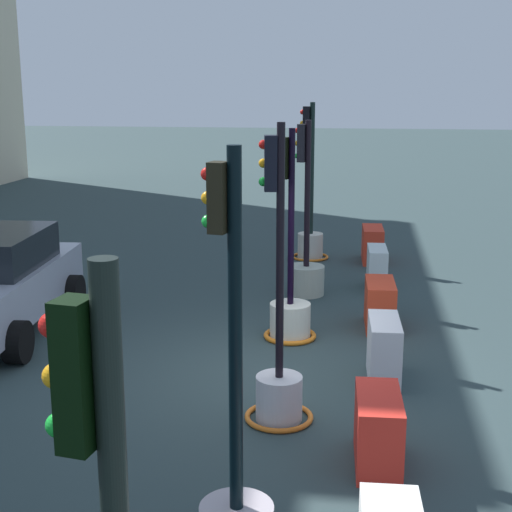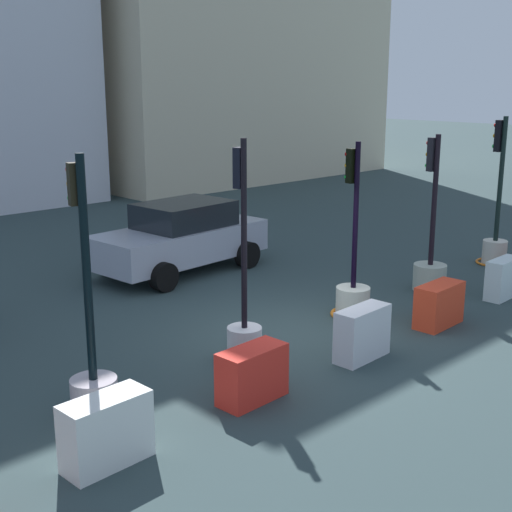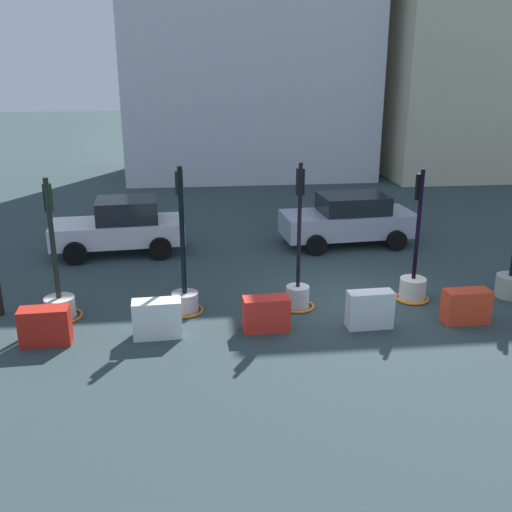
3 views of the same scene
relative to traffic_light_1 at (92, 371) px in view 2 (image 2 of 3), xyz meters
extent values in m
plane|color=#2E3F41|center=(4.18, 0.10, -0.60)|extent=(120.00, 120.00, 0.00)
cylinder|color=#B3A7AF|center=(0.00, -0.01, -0.35)|extent=(0.64, 0.64, 0.49)
cylinder|color=black|center=(0.00, -0.01, 1.42)|extent=(0.12, 0.12, 3.05)
cube|color=black|center=(-0.02, 0.11, 2.54)|extent=(0.19, 0.16, 0.55)
sphere|color=red|center=(-0.04, 0.19, 2.73)|extent=(0.10, 0.10, 0.10)
sphere|color=orange|center=(-0.04, 0.19, 2.54)|extent=(0.10, 0.10, 0.10)
sphere|color=green|center=(-0.04, 0.19, 2.36)|extent=(0.10, 0.10, 0.10)
torus|color=orange|center=(0.00, -0.01, -0.56)|extent=(0.87, 0.87, 0.06)
cylinder|color=silver|center=(2.75, -0.06, -0.32)|extent=(0.57, 0.57, 0.56)
cylinder|color=black|center=(2.75, -0.06, 1.47)|extent=(0.10, 0.10, 3.02)
cube|color=black|center=(2.77, 0.06, 2.52)|extent=(0.19, 0.17, 0.63)
sphere|color=red|center=(2.78, 0.14, 2.73)|extent=(0.11, 0.11, 0.11)
sphere|color=orange|center=(2.78, 0.14, 2.52)|extent=(0.11, 0.11, 0.11)
sphere|color=green|center=(2.78, 0.14, 2.31)|extent=(0.11, 0.11, 0.11)
torus|color=orange|center=(2.75, -0.06, -0.56)|extent=(0.84, 0.84, 0.06)
cylinder|color=silver|center=(5.73, 0.10, -0.31)|extent=(0.65, 0.65, 0.58)
cylinder|color=black|center=(5.73, 0.10, 1.36)|extent=(0.10, 0.10, 2.77)
cube|color=black|center=(5.70, 0.23, 2.29)|extent=(0.17, 0.18, 0.64)
sphere|color=red|center=(5.69, 0.32, 2.50)|extent=(0.09, 0.09, 0.09)
sphere|color=orange|center=(5.69, 0.32, 2.29)|extent=(0.09, 0.09, 0.09)
sphere|color=green|center=(5.69, 0.32, 2.08)|extent=(0.09, 0.09, 0.09)
torus|color=orange|center=(5.73, 0.10, -0.56)|extent=(0.85, 0.85, 0.08)
cylinder|color=#AAB3A2|center=(8.29, 0.04, -0.31)|extent=(0.71, 0.71, 0.57)
cylinder|color=black|center=(8.29, 0.04, 1.36)|extent=(0.11, 0.11, 2.77)
cube|color=black|center=(8.27, 0.17, 2.32)|extent=(0.16, 0.16, 0.70)
sphere|color=red|center=(8.26, 0.25, 2.55)|extent=(0.09, 0.09, 0.09)
sphere|color=orange|center=(8.26, 0.25, 2.32)|extent=(0.09, 0.09, 0.09)
sphere|color=green|center=(8.26, 0.25, 2.09)|extent=(0.09, 0.09, 0.09)
cylinder|color=silver|center=(11.39, 0.19, -0.30)|extent=(0.59, 0.59, 0.59)
cylinder|color=black|center=(11.39, 0.19, 1.50)|extent=(0.12, 0.12, 3.01)
cube|color=black|center=(11.38, 0.32, 2.53)|extent=(0.19, 0.16, 0.75)
sphere|color=red|center=(11.37, 0.41, 2.78)|extent=(0.11, 0.11, 0.11)
sphere|color=orange|center=(11.37, 0.41, 2.53)|extent=(0.11, 0.11, 0.11)
sphere|color=green|center=(11.37, 0.41, 2.28)|extent=(0.11, 0.11, 0.11)
torus|color=orange|center=(11.39, 0.19, -0.57)|extent=(0.87, 0.87, 0.06)
cube|color=white|center=(-0.59, -1.29, -0.17)|extent=(1.08, 0.51, 0.85)
cube|color=red|center=(1.82, -1.23, -0.21)|extent=(1.05, 0.51, 0.78)
cube|color=silver|center=(4.17, -1.34, -0.16)|extent=(1.05, 0.45, 0.86)
cube|color=red|center=(6.46, -1.33, -0.20)|extent=(1.07, 0.51, 0.79)
cube|color=silver|center=(8.91, -1.32, -0.18)|extent=(0.99, 0.41, 0.83)
cube|color=#A5AABD|center=(5.31, 4.97, 0.10)|extent=(4.40, 2.09, 0.75)
cube|color=black|center=(5.47, 4.98, 0.76)|extent=(2.24, 1.71, 0.58)
cylinder|color=black|center=(4.06, 3.93, -0.28)|extent=(0.66, 0.33, 0.64)
cylinder|color=black|center=(3.92, 5.80, -0.28)|extent=(0.66, 0.33, 0.64)
cylinder|color=black|center=(6.71, 4.14, -0.28)|extent=(0.66, 0.33, 0.64)
cylinder|color=black|center=(6.56, 6.00, -0.28)|extent=(0.66, 0.33, 0.64)
camera|label=1|loc=(-5.54, -0.98, 3.39)|focal=51.87mm
camera|label=2|loc=(-4.45, -7.90, 3.83)|focal=49.07mm
camera|label=3|loc=(0.23, -13.17, 5.20)|focal=41.18mm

